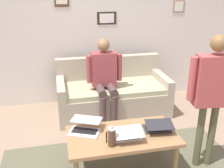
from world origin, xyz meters
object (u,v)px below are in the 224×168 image
Objects in this scene: couch at (112,94)px; laptop_right at (158,127)px; laptop_left at (127,135)px; laptop_center at (85,128)px; person_standing at (213,87)px; coffee_table at (122,138)px; french_press at (112,137)px; person_seated at (105,76)px.

couch reaches higher than laptop_right.
couch is 1.59m from laptop_left.
person_standing reaches higher than laptop_center.
laptop_right is (-0.38, -0.09, -0.00)m from laptop_left.
coffee_table is 0.78× the size of person_standing.
laptop_center is at bearing -22.34° from coffee_table.
french_press is (0.19, 0.09, 0.06)m from laptop_left.
coffee_table is 1.29m from person_seated.
laptop_left reaches higher than coffee_table.
person_seated is (-0.20, -1.44, 0.15)m from french_press.
person_seated is at bearing 53.80° from couch.
person_seated is at bearing -91.95° from coffee_table.
laptop_right is 1.42× the size of french_press.
laptop_left is at bearing -1.53° from person_standing.
laptop_right is 0.21× the size of person_standing.
french_press is 0.15× the size of person_standing.
person_standing is at bearing 123.97° from person_seated.
person_seated is at bearing -56.03° from person_standing.
french_press is at bearing 48.16° from coffee_table.
coffee_table is at bearing -6.47° from person_standing.
couch reaches higher than coffee_table.
laptop_left is 1.36m from person_seated.
laptop_right is at bearing 97.94° from couch.
person_standing is (-0.55, 0.11, 0.49)m from laptop_right.
person_seated reaches higher than laptop_right.
couch is 1.47m from laptop_center.
person_standing is (-1.36, 0.27, 0.49)m from laptop_center.
laptop_center is 1.85× the size of french_press.
laptop_left is (0.18, 1.57, 0.21)m from couch.
laptop_left is at bearing 89.55° from person_seated.
laptop_left is 0.49m from laptop_center.
french_press is at bearing 26.06° from laptop_left.
person_seated is (-0.04, -1.26, 0.30)m from coffee_table.
coffee_table is 1.13m from person_standing.
laptop_right is at bearing 106.49° from person_seated.
person_seated is (-0.01, -1.34, 0.21)m from laptop_left.
couch is at bearing -102.49° from french_press.
person_standing is 1.67m from person_seated.
french_press is 1.46m from person_seated.
person_standing reaches higher than coffee_table.
french_press is at bearing 77.51° from couch.
couch is 1.50m from coffee_table.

